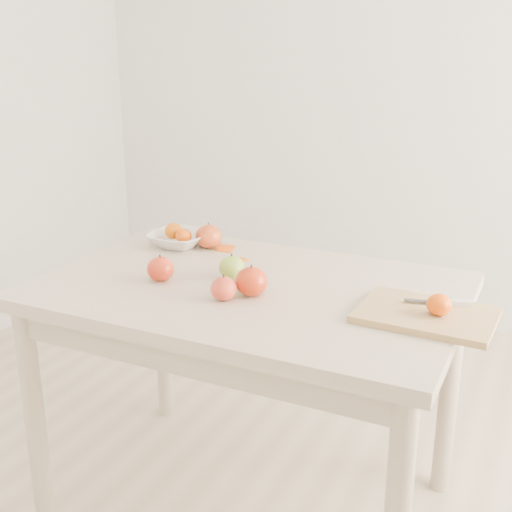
% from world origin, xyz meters
% --- Properties ---
extents(ground, '(3.50, 3.50, 0.00)m').
position_xyz_m(ground, '(0.00, 0.00, 0.00)').
color(ground, '#C6B293').
rests_on(ground, ground).
extents(table, '(1.20, 0.80, 0.75)m').
position_xyz_m(table, '(0.00, 0.00, 0.65)').
color(table, '#C6B096').
rests_on(table, ground).
extents(cutting_board, '(0.34, 0.26, 0.02)m').
position_xyz_m(cutting_board, '(0.51, -0.03, 0.76)').
color(cutting_board, tan).
rests_on(cutting_board, table).
extents(board_tangerine, '(0.06, 0.06, 0.05)m').
position_xyz_m(board_tangerine, '(0.54, -0.04, 0.80)').
color(board_tangerine, '#CC5107').
rests_on(board_tangerine, cutting_board).
extents(fruit_bowl, '(0.20, 0.20, 0.05)m').
position_xyz_m(fruit_bowl, '(-0.38, 0.23, 0.77)').
color(fruit_bowl, white).
rests_on(fruit_bowl, table).
extents(bowl_tangerine_near, '(0.06, 0.06, 0.06)m').
position_xyz_m(bowl_tangerine_near, '(-0.41, 0.24, 0.80)').
color(bowl_tangerine_near, '#D05F07').
rests_on(bowl_tangerine_near, fruit_bowl).
extents(bowl_tangerine_far, '(0.05, 0.05, 0.05)m').
position_xyz_m(bowl_tangerine_far, '(-0.35, 0.22, 0.79)').
color(bowl_tangerine_far, '#E15E07').
rests_on(bowl_tangerine_far, fruit_bowl).
extents(orange_peel_a, '(0.06, 0.05, 0.01)m').
position_xyz_m(orange_peel_a, '(-0.22, 0.26, 0.75)').
color(orange_peel_a, '#E65C10').
rests_on(orange_peel_a, table).
extents(orange_peel_b, '(0.05, 0.05, 0.01)m').
position_xyz_m(orange_peel_b, '(-0.12, 0.19, 0.75)').
color(orange_peel_b, '#CF5D0E').
rests_on(orange_peel_b, table).
extents(paring_knife, '(0.17, 0.07, 0.01)m').
position_xyz_m(paring_knife, '(0.56, 0.04, 0.78)').
color(paring_knife, white).
rests_on(paring_knife, cutting_board).
extents(apple_green, '(0.08, 0.08, 0.07)m').
position_xyz_m(apple_green, '(-0.07, 0.02, 0.78)').
color(apple_green, '#609419').
rests_on(apple_green, table).
extents(apple_red_a, '(0.09, 0.09, 0.08)m').
position_xyz_m(apple_red_a, '(-0.28, 0.26, 0.79)').
color(apple_red_a, '#8B1102').
rests_on(apple_red_a, table).
extents(apple_red_b, '(0.08, 0.08, 0.07)m').
position_xyz_m(apple_red_b, '(-0.24, -0.09, 0.79)').
color(apple_red_b, '#A70F10').
rests_on(apple_red_b, table).
extents(apple_red_e, '(0.09, 0.09, 0.08)m').
position_xyz_m(apple_red_e, '(0.05, -0.08, 0.79)').
color(apple_red_e, '#8F1002').
rests_on(apple_red_e, table).
extents(apple_red_c, '(0.07, 0.07, 0.06)m').
position_xyz_m(apple_red_c, '(-0.00, -0.14, 0.78)').
color(apple_red_c, '#A71017').
rests_on(apple_red_c, table).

